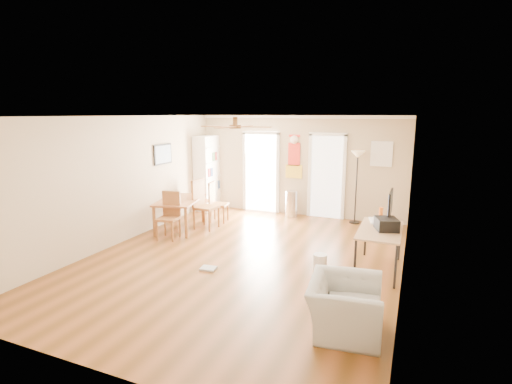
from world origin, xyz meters
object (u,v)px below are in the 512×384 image
at_px(dining_table, 180,214).
at_px(printer, 387,224).
at_px(torchiere_lamp, 356,188).
at_px(trash_can, 291,204).
at_px(computer_desk, 379,250).
at_px(wastebasket_b, 340,290).
at_px(bookshelf, 208,173).
at_px(dining_chair_near, 168,216).
at_px(dining_chair_right_b, 206,205).
at_px(dining_chair_right_a, 219,202).
at_px(dining_chair_far, 202,199).
at_px(wastebasket_a, 320,262).
at_px(armchair, 345,306).

bearing_deg(dining_table, printer, -9.79).
xyz_separation_m(dining_table, torchiere_lamp, (3.68, 2.06, 0.54)).
xyz_separation_m(trash_can, computer_desk, (2.44, -2.79, 0.03)).
bearing_deg(torchiere_lamp, wastebasket_b, -84.33).
xyz_separation_m(bookshelf, dining_chair_near, (0.56, -2.72, -0.52)).
relative_size(dining_chair_right_b, trash_can, 1.66).
relative_size(dining_chair_right_a, dining_chair_far, 1.06).
distance_m(dining_table, printer, 4.69).
bearing_deg(dining_chair_right_b, torchiere_lamp, -56.73).
distance_m(bookshelf, wastebasket_b, 6.13).
relative_size(bookshelf, dining_chair_far, 2.20).
bearing_deg(dining_chair_right_a, dining_table, 138.71).
xyz_separation_m(printer, wastebasket_a, (-1.02, -0.34, -0.70)).
xyz_separation_m(wastebasket_a, armchair, (0.72, -1.76, 0.18)).
bearing_deg(dining_chair_near, dining_chair_right_a, 69.02).
bearing_deg(dining_chair_far, dining_chair_near, 112.96).
distance_m(computer_desk, wastebasket_b, 1.41).
bearing_deg(wastebasket_a, wastebasket_b, -61.94).
xyz_separation_m(dining_chair_near, torchiere_lamp, (3.50, 2.79, 0.39)).
distance_m(computer_desk, wastebasket_a, 1.02).
relative_size(dining_chair_right_a, trash_can, 1.44).
bearing_deg(torchiere_lamp, trash_can, -178.61).
relative_size(bookshelf, printer, 5.23).
relative_size(dining_table, dining_chair_right_a, 1.42).
distance_m(dining_chair_right_a, dining_chair_far, 0.70).
distance_m(torchiere_lamp, computer_desk, 3.00).
height_order(dining_table, armchair, dining_table).
height_order(dining_chair_right_b, trash_can, dining_chair_right_b).
height_order(dining_chair_right_b, torchiere_lamp, torchiere_lamp).
bearing_deg(wastebasket_a, armchair, -67.77).
height_order(wastebasket_b, armchair, armchair).
distance_m(dining_chair_right_b, wastebasket_a, 3.36).
bearing_deg(bookshelf, printer, -40.40).
bearing_deg(wastebasket_a, trash_can, 115.64).
bearing_deg(dining_chair_far, printer, 171.94).
xyz_separation_m(dining_chair_right_b, trash_can, (1.52, 1.76, -0.23)).
height_order(bookshelf, dining_chair_far, bookshelf).
distance_m(dining_table, wastebasket_a, 3.76).
bearing_deg(printer, computer_desk, 148.85).
relative_size(torchiere_lamp, armchair, 1.80).
xyz_separation_m(dining_chair_right_a, printer, (4.05, -1.68, 0.34)).
relative_size(computer_desk, wastebasket_b, 4.50).
bearing_deg(wastebasket_a, dining_table, 162.46).
height_order(bookshelf, torchiere_lamp, bookshelf).
bearing_deg(printer, wastebasket_b, -130.48).
relative_size(wastebasket_a, armchair, 0.28).
bearing_deg(dining_chair_near, torchiere_lamp, 30.31).
bearing_deg(computer_desk, dining_chair_right_b, 165.31).
relative_size(dining_chair_right_a, wastebasket_a, 3.60).
bearing_deg(printer, dining_chair_right_b, 145.87).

